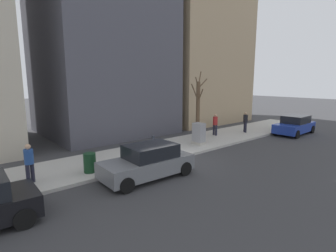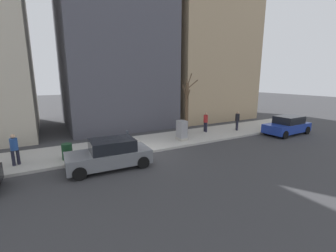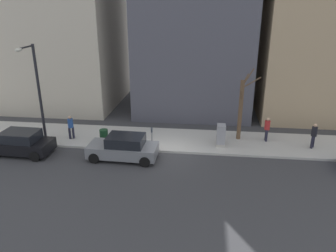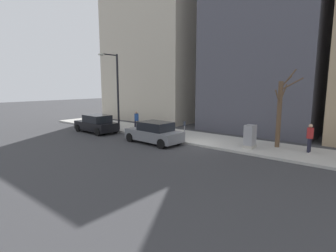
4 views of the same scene
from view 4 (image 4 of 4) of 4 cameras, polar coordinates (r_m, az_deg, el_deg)
ground_plane at (r=17.84m, az=5.14°, el=-4.21°), size 120.00×120.00×0.00m
sidewalk at (r=19.46m, az=8.53°, el=-2.95°), size 4.00×36.00×0.15m
parked_car_grey at (r=18.34m, az=-3.02°, el=-1.48°), size 2.03×4.25×1.52m
parked_car_black at (r=23.35m, az=-15.31°, el=0.44°), size 2.05×4.26×1.52m
parking_meter at (r=18.54m, az=3.61°, el=-0.62°), size 0.14×0.10×1.35m
utility_box at (r=17.14m, az=17.41°, el=-2.23°), size 0.83×0.61×1.43m
streetlamp at (r=23.30m, az=-11.41°, el=8.66°), size 1.97×0.32×6.50m
bare_tree at (r=17.73m, az=23.14°, el=2.89°), size 1.40×1.36×4.86m
trash_bin at (r=21.07m, az=-3.02°, el=-0.51°), size 0.56×0.56×0.90m
pedestrian_midblock at (r=17.32m, az=28.51°, el=-1.99°), size 0.40×0.36×1.66m
pedestrian_far_corner at (r=22.95m, az=-6.87°, el=1.43°), size 0.36×0.36×1.66m
office_tower_right at (r=34.07m, az=-0.02°, el=19.30°), size 11.73×11.73×20.41m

